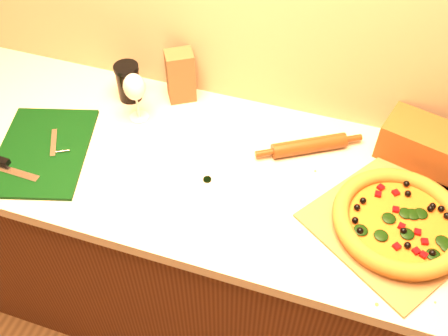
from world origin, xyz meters
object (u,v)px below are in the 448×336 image
at_px(pizza_peel, 402,218).
at_px(cutting_board, 41,151).
at_px(pizza, 400,221).
at_px(dark_jar, 128,82).
at_px(wine_glass, 135,88).
at_px(rolling_pin, 309,146).

xyz_separation_m(pizza_peel, cutting_board, (-1.08, -0.09, 0.00)).
xyz_separation_m(pizza, dark_jar, (-0.92, 0.27, 0.03)).
height_order(pizza_peel, wine_glass, wine_glass).
xyz_separation_m(cutting_board, rolling_pin, (0.78, 0.26, 0.02)).
bearing_deg(cutting_board, dark_jar, 49.39).
height_order(pizza_peel, cutting_board, cutting_board).
bearing_deg(rolling_pin, cutting_board, -161.28).
relative_size(pizza_peel, dark_jar, 4.52).
height_order(pizza_peel, dark_jar, dark_jar).
distance_m(pizza, wine_glass, 0.87).
bearing_deg(wine_glass, cutting_board, -132.20).
relative_size(pizza_peel, rolling_pin, 1.97).
bearing_deg(dark_jar, pizza_peel, -14.43).
bearing_deg(pizza_peel, cutting_board, -141.34).
height_order(wine_glass, dark_jar, wine_glass).
distance_m(wine_glass, dark_jar, 0.12).
bearing_deg(wine_glass, dark_jar, 129.59).
height_order(pizza, wine_glass, wine_glass).
bearing_deg(cutting_board, rolling_pin, 2.63).
distance_m(cutting_board, wine_glass, 0.35).
distance_m(rolling_pin, dark_jar, 0.64).
height_order(cutting_board, rolling_pin, rolling_pin).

